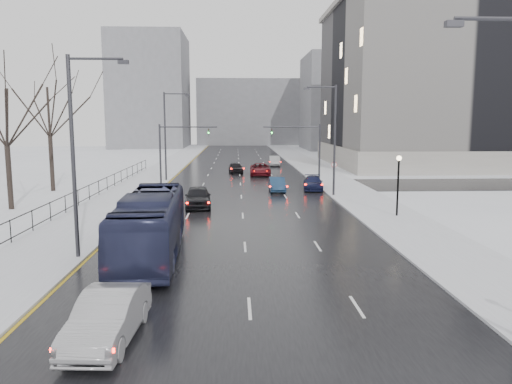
{
  "coord_description": "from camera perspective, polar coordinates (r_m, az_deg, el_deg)",
  "views": [
    {
      "loc": [
        -0.47,
        -4.58,
        6.92
      ],
      "look_at": [
        0.76,
        25.96,
        2.5
      ],
      "focal_mm": 35.0,
      "sensor_mm": 36.0,
      "label": 1
    }
  ],
  "objects": [
    {
      "name": "bldg_far_right",
      "position": [
        122.99,
        11.25,
        9.98
      ],
      "size": [
        24.0,
        20.0,
        22.0
      ],
      "primitive_type": "cube",
      "color": "slate",
      "rests_on": "ground"
    },
    {
      "name": "sedan_right_cross",
      "position": [
        62.49,
        0.49,
        2.61
      ],
      "size": [
        2.64,
        5.5,
        1.51
      ],
      "primitive_type": "imported",
      "rotation": [
        0.0,
        0.0,
        -0.02
      ],
      "color": "maroon",
      "rests_on": "road"
    },
    {
      "name": "park_strip",
      "position": [
        67.81,
        -19.05,
        1.98
      ],
      "size": [
        14.0,
        150.0,
        0.12
      ],
      "primitive_type": "cube",
      "color": "white",
      "rests_on": "ground"
    },
    {
      "name": "cross_road",
      "position": [
        53.03,
        -1.78,
        0.75
      ],
      "size": [
        130.0,
        10.0,
        0.04
      ],
      "primitive_type": "cube",
      "color": "black",
      "rests_on": "ground"
    },
    {
      "name": "mast_signal_left",
      "position": [
        53.09,
        -9.77,
        5.08
      ],
      "size": [
        6.1,
        0.33,
        6.5
      ],
      "color": "#2D2D33",
      "rests_on": "ground"
    },
    {
      "name": "sedan_center_near",
      "position": [
        39.8,
        -6.65,
        -0.55
      ],
      "size": [
        2.34,
        5.06,
        1.68
      ],
      "primitive_type": "imported",
      "rotation": [
        0.0,
        0.0,
        0.07
      ],
      "color": "black",
      "rests_on": "road"
    },
    {
      "name": "streetlight_l_near",
      "position": [
        25.79,
        -19.75,
        4.85
      ],
      "size": [
        2.95,
        0.25,
        10.0
      ],
      "color": "#2D2D33",
      "rests_on": "ground"
    },
    {
      "name": "streetlight_l_far",
      "position": [
        57.11,
        -10.13,
        6.8
      ],
      "size": [
        2.95,
        0.25,
        10.0
      ],
      "color": "#2D2D33",
      "rests_on": "ground"
    },
    {
      "name": "sedan_center_far",
      "position": [
        65.41,
        -2.33,
        2.8
      ],
      "size": [
        2.1,
        4.22,
        1.38
      ],
      "primitive_type": "imported",
      "rotation": [
        0.0,
        0.0,
        0.12
      ],
      "color": "black",
      "rests_on": "road"
    },
    {
      "name": "tree_park_d",
      "position": [
        42.85,
        -26.14,
        -1.91
      ],
      "size": [
        8.75,
        8.75,
        12.5
      ],
      "primitive_type": null,
      "color": "black",
      "rests_on": "ground"
    },
    {
      "name": "civic_building",
      "position": [
        84.5,
        22.92,
        10.51
      ],
      "size": [
        41.0,
        31.0,
        24.8
      ],
      "color": "gray",
      "rests_on": "ground"
    },
    {
      "name": "iron_fence",
      "position": [
        37.26,
        -21.93,
        -1.65
      ],
      "size": [
        0.06,
        70.0,
        1.3
      ],
      "color": "black",
      "rests_on": "sidewalk_left"
    },
    {
      "name": "no_uturn_sign",
      "position": [
        49.74,
        8.92,
        2.81
      ],
      "size": [
        0.6,
        0.06,
        2.7
      ],
      "color": "#2D2D33",
      "rests_on": "sidewalk_right"
    },
    {
      "name": "sidewalk_right",
      "position": [
        65.86,
        7.3,
        2.21
      ],
      "size": [
        5.0,
        150.0,
        0.16
      ],
      "primitive_type": "cube",
      "color": "silver",
      "rests_on": "ground"
    },
    {
      "name": "sidewalk_left",
      "position": [
        65.71,
        -11.09,
        2.1
      ],
      "size": [
        5.0,
        150.0,
        0.16
      ],
      "primitive_type": "cube",
      "color": "silver",
      "rests_on": "ground"
    },
    {
      "name": "lamppost_r_mid",
      "position": [
        36.65,
        15.95,
        1.68
      ],
      "size": [
        0.36,
        0.36,
        4.28
      ],
      "color": "black",
      "rests_on": "sidewalk_right"
    },
    {
      "name": "bldg_far_center",
      "position": [
        144.66,
        -0.55,
        9.06
      ],
      "size": [
        30.0,
        18.0,
        18.0
      ],
      "primitive_type": "cube",
      "color": "slate",
      "rests_on": "ground"
    },
    {
      "name": "sedan_left_near",
      "position": [
        16.71,
        -16.57,
        -13.51
      ],
      "size": [
        1.95,
        4.88,
        1.58
      ],
      "primitive_type": "imported",
      "rotation": [
        0.0,
        0.0,
        -0.06
      ],
      "color": "#9F9EA3",
      "rests_on": "road"
    },
    {
      "name": "sedan_right_distant",
      "position": [
        75.66,
        2.14,
        3.57
      ],
      "size": [
        1.73,
        4.55,
        1.48
      ],
      "primitive_type": "imported",
      "rotation": [
        0.0,
        0.0,
        -0.04
      ],
      "color": "#9B9DA0",
      "rests_on": "road"
    },
    {
      "name": "sedan_right_far",
      "position": [
        49.95,
        6.54,
        1.03
      ],
      "size": [
        2.4,
        4.79,
        1.33
      ],
      "primitive_type": "imported",
      "rotation": [
        0.0,
        0.0,
        -0.12
      ],
      "color": "#13173A",
      "rests_on": "road"
    },
    {
      "name": "tree_park_e",
      "position": [
        52.17,
        -22.15,
        -0.0
      ],
      "size": [
        9.45,
        9.45,
        13.5
      ],
      "primitive_type": null,
      "color": "black",
      "rests_on": "ground"
    },
    {
      "name": "road",
      "position": [
        64.95,
        -1.88,
        2.13
      ],
      "size": [
        16.0,
        150.0,
        0.04
      ],
      "primitive_type": "cube",
      "color": "black",
      "rests_on": "ground"
    },
    {
      "name": "mast_signal_right",
      "position": [
        53.22,
        6.14,
        5.16
      ],
      "size": [
        6.1,
        0.33,
        6.5
      ],
      "color": "#2D2D33",
      "rests_on": "ground"
    },
    {
      "name": "streetlight_r_mid",
      "position": [
        45.42,
        8.71,
        6.5
      ],
      "size": [
        2.95,
        0.25,
        10.0
      ],
      "color": "#2D2D33",
      "rests_on": "ground"
    },
    {
      "name": "bldg_far_left",
      "position": [
        131.54,
        -11.96,
        11.15
      ],
      "size": [
        18.0,
        22.0,
        28.0
      ],
      "primitive_type": "cube",
      "color": "slate",
      "rests_on": "ground"
    },
    {
      "name": "bus",
      "position": [
        25.79,
        -11.95,
        -3.71
      ],
      "size": [
        3.34,
        11.8,
        3.25
      ],
      "primitive_type": "imported",
      "rotation": [
        0.0,
        0.0,
        0.05
      ],
      "color": "#252949",
      "rests_on": "road"
    },
    {
      "name": "sedan_right_near",
      "position": [
        48.37,
        2.42,
        0.87
      ],
      "size": [
        1.48,
        4.21,
        1.38
      ],
      "primitive_type": "imported",
      "rotation": [
        0.0,
        0.0,
        -0.0
      ],
      "color": "navy",
      "rests_on": "road"
    }
  ]
}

